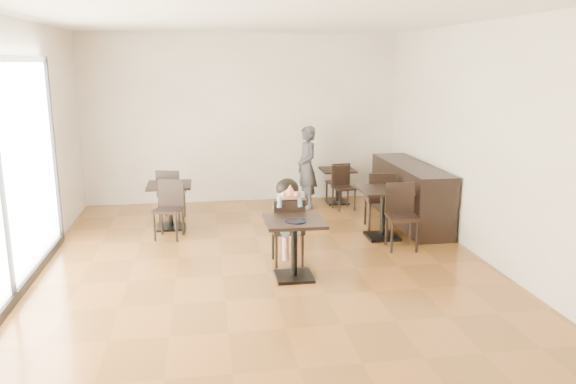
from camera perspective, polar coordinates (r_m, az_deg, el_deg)
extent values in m
cube|color=brown|center=(7.33, -2.04, -8.24)|extent=(6.00, 8.00, 0.01)
cube|color=white|center=(6.85, -2.27, 17.56)|extent=(6.00, 8.00, 0.01)
cube|color=white|center=(10.86, -4.61, 7.41)|extent=(6.00, 0.01, 3.20)
cube|color=white|center=(3.08, 6.56, -7.16)|extent=(6.00, 0.01, 3.20)
cube|color=white|center=(7.22, -26.58, 3.22)|extent=(0.01, 8.00, 3.20)
cube|color=white|center=(7.84, 20.27, 4.47)|extent=(0.01, 8.00, 3.20)
cylinder|color=black|center=(6.83, 0.77, -2.98)|extent=(0.26, 0.26, 0.02)
imported|color=#3C3D42|center=(10.38, 1.92, 2.52)|extent=(0.46, 0.61, 1.53)
cube|color=black|center=(9.67, 12.28, -0.16)|extent=(0.60, 2.40, 1.00)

